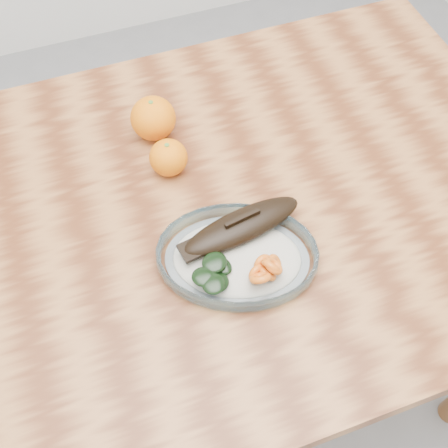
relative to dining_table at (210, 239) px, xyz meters
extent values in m
plane|color=slate|center=(0.00, 0.00, -0.65)|extent=(3.00, 3.00, 0.00)
cube|color=#5A2C15|center=(0.00, 0.00, 0.08)|extent=(1.20, 0.80, 0.04)
cylinder|color=brown|center=(0.54, 0.34, -0.30)|extent=(0.06, 0.06, 0.71)
ellipsoid|color=white|center=(0.01, -0.11, 0.10)|extent=(0.54, 0.47, 0.01)
torus|color=#85B8CE|center=(0.01, -0.11, 0.11)|extent=(0.59, 0.59, 0.03)
ellipsoid|color=silver|center=(0.01, -0.11, 0.12)|extent=(0.48, 0.41, 0.02)
ellipsoid|color=black|center=(0.03, -0.07, 0.15)|extent=(0.21, 0.09, 0.03)
ellipsoid|color=black|center=(0.03, -0.07, 0.14)|extent=(0.18, 0.08, 0.02)
cube|color=black|center=(-0.06, -0.09, 0.15)|extent=(0.04, 0.04, 0.01)
cube|color=black|center=(0.03, -0.07, 0.16)|extent=(0.06, 0.02, 0.02)
torus|color=#C94C0E|center=(0.04, -0.14, 0.14)|extent=(0.04, 0.03, 0.04)
torus|color=#C94C0E|center=(0.05, -0.15, 0.14)|extent=(0.04, 0.05, 0.04)
torus|color=#C94C0E|center=(0.05, -0.15, 0.14)|extent=(0.04, 0.05, 0.04)
torus|color=#C94C0E|center=(0.02, -0.16, 0.14)|extent=(0.04, 0.03, 0.03)
torus|color=#C94C0E|center=(0.04, -0.16, 0.14)|extent=(0.03, 0.04, 0.04)
torus|color=#C94C0E|center=(0.04, -0.16, 0.15)|extent=(0.04, 0.04, 0.04)
torus|color=#C94C0E|center=(0.02, -0.17, 0.15)|extent=(0.04, 0.03, 0.03)
torus|color=#C94C0E|center=(0.05, -0.16, 0.15)|extent=(0.03, 0.03, 0.03)
ellipsoid|color=black|center=(-0.04, -0.14, 0.14)|extent=(0.04, 0.04, 0.01)
ellipsoid|color=black|center=(-0.04, -0.15, 0.14)|extent=(0.05, 0.05, 0.01)
ellipsoid|color=black|center=(-0.05, -0.14, 0.14)|extent=(0.04, 0.04, 0.01)
ellipsoid|color=black|center=(-0.02, -0.13, 0.14)|extent=(0.04, 0.04, 0.01)
ellipsoid|color=black|center=(-0.04, -0.14, 0.14)|extent=(0.03, 0.04, 0.01)
ellipsoid|color=black|center=(-0.04, -0.15, 0.15)|extent=(0.04, 0.04, 0.01)
ellipsoid|color=black|center=(-0.03, -0.12, 0.15)|extent=(0.05, 0.05, 0.01)
ellipsoid|color=black|center=(-0.05, -0.14, 0.15)|extent=(0.05, 0.05, 0.01)
sphere|color=#E74D04|center=(-0.04, 0.19, 0.14)|extent=(0.08, 0.08, 0.08)
sphere|color=#E74D04|center=(-0.04, 0.10, 0.13)|extent=(0.07, 0.07, 0.07)
camera|label=1|loc=(-0.16, -0.52, 0.86)|focal=45.00mm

